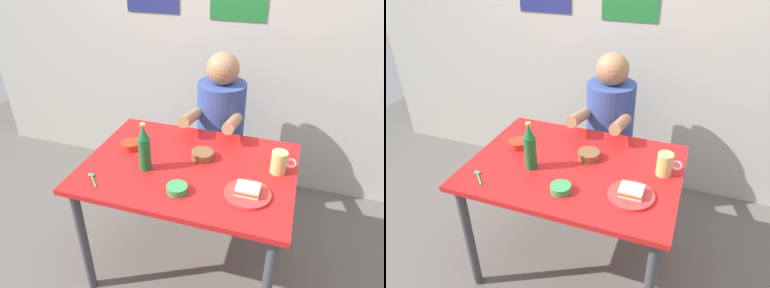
# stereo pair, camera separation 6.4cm
# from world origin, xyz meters

# --- Properties ---
(ground_plane) EXTENTS (6.00, 6.00, 0.00)m
(ground_plane) POSITION_xyz_m (0.00, 0.00, 0.00)
(ground_plane) COLOR #59544F
(wall_back) EXTENTS (4.40, 0.09, 2.60)m
(wall_back) POSITION_xyz_m (-0.00, 1.05, 1.30)
(wall_back) COLOR #ADA89E
(wall_back) RESTS_ON ground
(dining_table) EXTENTS (1.10, 0.80, 0.74)m
(dining_table) POSITION_xyz_m (0.00, 0.00, 0.65)
(dining_table) COLOR red
(dining_table) RESTS_ON ground
(stool) EXTENTS (0.34, 0.34, 0.45)m
(stool) POSITION_xyz_m (0.02, 0.63, 0.35)
(stool) COLOR #4C4C51
(stool) RESTS_ON ground
(person_seated) EXTENTS (0.33, 0.56, 0.72)m
(person_seated) POSITION_xyz_m (0.02, 0.62, 0.77)
(person_seated) COLOR #33478C
(person_seated) RESTS_ON stool
(plate_orange) EXTENTS (0.22, 0.22, 0.01)m
(plate_orange) POSITION_xyz_m (0.34, -0.15, 0.75)
(plate_orange) COLOR red
(plate_orange) RESTS_ON dining_table
(sandwich) EXTENTS (0.11, 0.09, 0.04)m
(sandwich) POSITION_xyz_m (0.34, -0.15, 0.77)
(sandwich) COLOR beige
(sandwich) RESTS_ON plate_orange
(beer_mug) EXTENTS (0.13, 0.08, 0.12)m
(beer_mug) POSITION_xyz_m (0.45, 0.08, 0.80)
(beer_mug) COLOR #D1BC66
(beer_mug) RESTS_ON dining_table
(beer_bottle) EXTENTS (0.06, 0.06, 0.26)m
(beer_bottle) POSITION_xyz_m (-0.20, -0.10, 0.86)
(beer_bottle) COLOR #19602D
(beer_bottle) RESTS_ON dining_table
(dip_bowl_green) EXTENTS (0.10, 0.10, 0.03)m
(dip_bowl_green) POSITION_xyz_m (0.02, -0.23, 0.76)
(dip_bowl_green) COLOR #388C4C
(dip_bowl_green) RESTS_ON dining_table
(condiment_bowl_brown) EXTENTS (0.12, 0.12, 0.04)m
(condiment_bowl_brown) POSITION_xyz_m (0.05, 0.08, 0.76)
(condiment_bowl_brown) COLOR brown
(condiment_bowl_brown) RESTS_ON dining_table
(sauce_bowl_chili) EXTENTS (0.11, 0.11, 0.04)m
(sauce_bowl_chili) POSITION_xyz_m (-0.37, 0.06, 0.76)
(sauce_bowl_chili) COLOR red
(sauce_bowl_chili) RESTS_ON dining_table
(spoon) EXTENTS (0.10, 0.09, 0.01)m
(spoon) POSITION_xyz_m (-0.42, -0.26, 0.75)
(spoon) COLOR #26A559
(spoon) RESTS_ON dining_table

